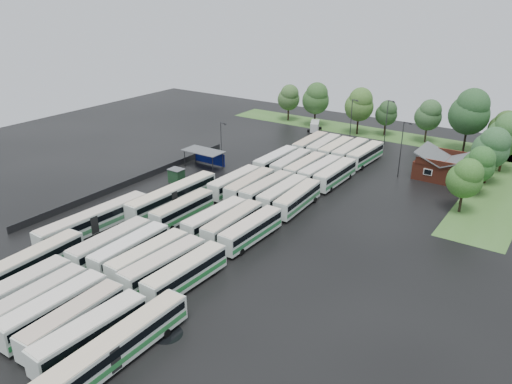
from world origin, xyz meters
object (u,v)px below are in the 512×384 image
Objects in this scene: artic_bus_west_a at (18,269)px; artic_bus_east at (114,349)px; minibus at (315,126)px; brick_building at (445,169)px.

artic_bus_west_a is 1.00× the size of artic_bus_east.
artic_bus_west_a is at bearing -112.35° from minibus.
brick_building is at bearing 60.64° from artic_bus_west_a.
artic_bus_east is (20.93, -3.17, 0.00)m from artic_bus_west_a.
brick_building is 0.56× the size of artic_bus_east.
artic_bus_east is (-12.00, -69.22, -0.02)m from brick_building.
minibus is (-35.94, 15.64, -0.57)m from brick_building.
artic_bus_west_a is at bearing 170.84° from artic_bus_east.
brick_building is at bearing 79.62° from artic_bus_east.
minibus is (-23.93, 84.87, -0.55)m from artic_bus_east.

